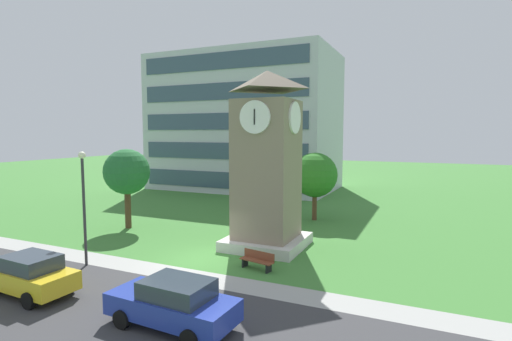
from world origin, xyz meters
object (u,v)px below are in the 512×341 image
object	(u,v)px
park_bench	(257,260)
street_lamp	(84,195)
tree_streetside	(127,172)
tree_by_building	(315,175)
parked_car_blue	(173,302)
parked_car_yellow	(29,274)
clock_tower	(267,170)

from	to	relation	value
park_bench	street_lamp	bearing A→B (deg)	-159.51
tree_streetside	tree_by_building	bearing A→B (deg)	34.78
tree_by_building	parked_car_blue	bearing A→B (deg)	-89.54
park_bench	parked_car_yellow	xyz separation A→B (m)	(-7.42, -6.67, 0.40)
clock_tower	tree_streetside	bearing A→B (deg)	178.75
tree_streetside	parked_car_blue	world-z (taller)	tree_streetside
street_lamp	parked_car_blue	xyz separation A→B (m)	(7.87, -3.38, -2.74)
parked_car_yellow	parked_car_blue	xyz separation A→B (m)	(7.11, 0.24, 0.00)
tree_streetside	parked_car_blue	xyz separation A→B (m)	(11.52, -10.39, -3.12)
parked_car_yellow	parked_car_blue	bearing A→B (deg)	1.90
tree_streetside	street_lamp	bearing A→B (deg)	-62.56
park_bench	clock_tower	bearing A→B (deg)	105.84
clock_tower	parked_car_blue	distance (m)	10.84
park_bench	parked_car_blue	bearing A→B (deg)	-92.74
tree_streetside	parked_car_yellow	size ratio (longest dim) A/B	1.28
clock_tower	tree_by_building	bearing A→B (deg)	85.78
clock_tower	park_bench	bearing A→B (deg)	-74.16
tree_by_building	parked_car_yellow	world-z (taller)	tree_by_building
clock_tower	parked_car_blue	xyz separation A→B (m)	(0.75, -10.16, -3.71)
tree_by_building	tree_streetside	world-z (taller)	tree_streetside
clock_tower	park_bench	size ratio (longest dim) A/B	5.51
tree_by_building	clock_tower	bearing A→B (deg)	-94.22
street_lamp	parked_car_blue	bearing A→B (deg)	-23.20
parked_car_blue	parked_car_yellow	bearing A→B (deg)	-178.10
clock_tower	park_bench	xyz separation A→B (m)	(1.06, -3.72, -4.12)
street_lamp	parked_car_yellow	size ratio (longest dim) A/B	1.32
park_bench	parked_car_blue	distance (m)	6.45
street_lamp	parked_car_yellow	bearing A→B (deg)	-78.07
tree_by_building	parked_car_yellow	bearing A→B (deg)	-110.60
parked_car_blue	tree_streetside	bearing A→B (deg)	137.94
tree_by_building	tree_streetside	bearing A→B (deg)	-145.22
clock_tower	parked_car_blue	world-z (taller)	clock_tower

